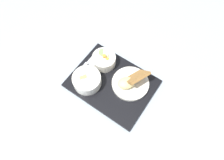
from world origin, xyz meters
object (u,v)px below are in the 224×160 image
Objects in this scene: bowl_soup at (87,80)px; plate_main at (130,82)px; bowl_salad at (104,59)px; spoon at (90,67)px; knife at (86,65)px.

bowl_soup is 0.75× the size of plate_main.
plate_main is (0.17, 0.13, -0.01)m from bowl_soup.
bowl_salad is 0.78× the size of spoon.
spoon is at bearing -85.80° from knife.
plate_main is (0.18, -0.01, -0.01)m from bowl_salad.
plate_main is 1.05× the size of knife.
plate_main is 1.20× the size of spoon.
bowl_soup is (0.01, -0.14, 0.00)m from bowl_salad.
bowl_soup reaches higher than knife.
plate_main reaches higher than bowl_salad.
bowl_soup is 0.21m from plate_main.
bowl_salad is at bearing -46.31° from knife.
plate_main is at bearing -75.36° from spoon.
plate_main is at bearing 38.38° from bowl_soup.
knife is (-0.06, -0.07, -0.03)m from bowl_salad.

